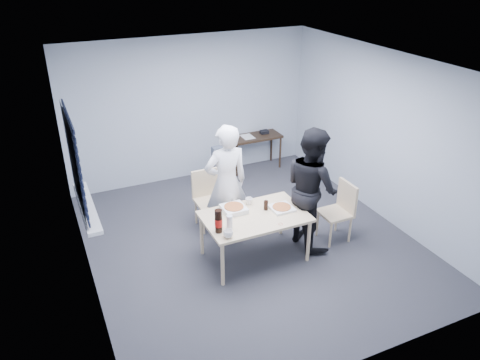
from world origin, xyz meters
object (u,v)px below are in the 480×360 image
stool (221,174)px  mug_a (228,234)px  chair_right (340,207)px  mug_b (249,201)px  backpack (221,158)px  soda_bottle (219,221)px  dining_table (255,219)px  chair_far (207,195)px  person_white (226,184)px  person_black (311,188)px  side_table (255,140)px

stool → mug_a: 2.54m
chair_right → mug_b: (-1.29, 0.38, 0.21)m
backpack → mug_a: (-0.87, -2.34, 0.08)m
stool → mug_a: mug_a is taller
soda_bottle → dining_table: bearing=16.4°
chair_far → mug_a: size_ratio=7.24×
mug_b → person_white: bearing=121.2°
mug_b → mug_a: bearing=-132.5°
person_black → soda_bottle: (-1.49, -0.21, -0.06)m
person_white → soda_bottle: size_ratio=5.62×
stool → mug_b: size_ratio=4.49×
chair_right → side_table: 2.73m
side_table → stool: size_ratio=2.24×
chair_right → soda_bottle: 1.98m
chair_far → person_white: size_ratio=0.50×
dining_table → chair_far: chair_far is taller
dining_table → backpack: 2.03m
stool → backpack: size_ratio=1.10×
side_table → stool: (-0.97, -0.65, -0.25)m
person_white → stool: bearing=-109.2°
chair_right → person_white: bearing=154.5°
mug_b → stool: bearing=80.8°
person_white → mug_a: (-0.39, -0.98, -0.16)m
person_white → dining_table: bearing=102.3°
side_table → soda_bottle: (-1.90, -2.83, 0.23)m
stool → backpack: bearing=-90.0°
person_black → soda_bottle: size_ratio=5.62×
side_table → mug_a: bearing=-121.6°
chair_right → mug_b: chair_right is taller
dining_table → soda_bottle: soda_bottle is taller
mug_a → soda_bottle: soda_bottle is taller
chair_right → person_black: bearing=167.6°
person_white → person_black: same height
stool → soda_bottle: 2.43m
chair_far → soda_bottle: bearing=-104.5°
soda_bottle → chair_right: bearing=3.1°
chair_far → backpack: chair_far is taller
dining_table → backpack: (0.33, 2.00, 0.03)m
side_table → mug_b: bearing=-118.0°
chair_far → soda_bottle: size_ratio=2.83×
dining_table → person_white: (-0.14, 0.64, 0.27)m
dining_table → mug_a: mug_a is taller
chair_far → person_black: size_ratio=0.50×
dining_table → mug_b: (0.06, 0.31, 0.11)m
person_white → soda_bottle: bearing=61.0°
chair_right → mug_b: size_ratio=8.90×
backpack → side_table: bearing=36.6°
stool → mug_b: (-0.27, -1.70, 0.38)m
chair_right → side_table: bearing=91.0°
person_black → mug_b: (-0.83, 0.28, -0.16)m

